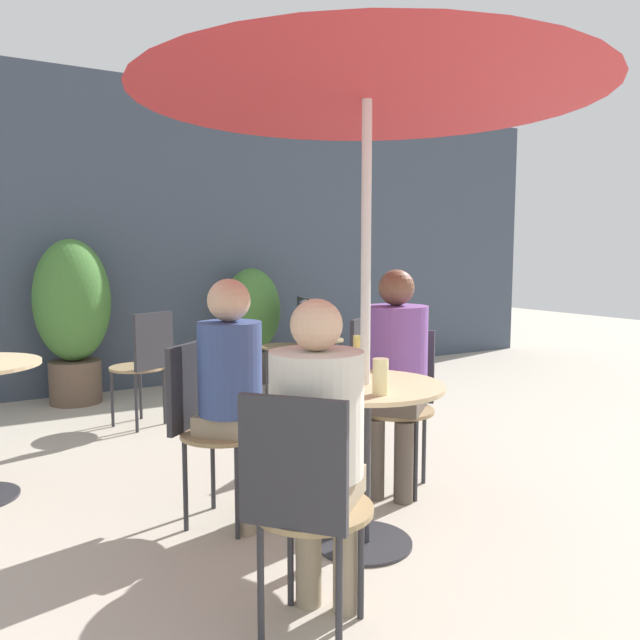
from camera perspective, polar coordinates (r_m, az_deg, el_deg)
The scene contains 18 objects.
ground_plane at distance 2.93m, azimuth 8.58°, elevation -20.96°, with size 20.00×20.00×0.00m, color #B2A899.
storefront_wall at distance 6.37m, azimuth -15.32°, elevation 7.47°, with size 10.00×0.06×3.00m.
cafe_table_near at distance 2.86m, azimuth 4.09°, elevation -9.92°, with size 0.72×0.72×0.75m.
bistro_chair_0 at distance 3.62m, azimuth 7.31°, elevation -6.53°, with size 0.48×0.48×0.89m.
bistro_chair_1 at distance 3.15m, azimuth -10.38°, elevation -8.51°, with size 0.48×0.48×0.89m.
bistro_chair_2 at distance 2.13m, azimuth -1.55°, elevation -15.69°, with size 0.48×0.48×0.89m.
bistro_chair_3 at distance 6.24m, azimuth -0.54°, elevation -1.12°, with size 0.43×0.42×0.89m.
bistro_chair_4 at distance 4.35m, azimuth 2.61°, elevation -4.32°, with size 0.48×0.48×0.89m.
bistro_chair_5 at distance 5.83m, azimuth -2.46°, elevation -1.64°, with size 0.48×0.48×0.89m.
bistro_chair_6 at distance 4.91m, azimuth -15.65°, elevation -3.34°, with size 0.46×0.47×0.89m.
seated_person_0 at distance 3.44m, azimuth 6.86°, elevation -3.87°, with size 0.45×0.44×1.24m.
seated_person_1 at distance 3.04m, azimuth -8.00°, elevation -5.30°, with size 0.39×0.39×1.21m.
seated_person_2 at distance 2.21m, azimuth -0.20°, elevation -10.33°, with size 0.42×0.42×1.18m.
beer_glass_0 at distance 2.59m, azimuth 5.54°, elevation -5.17°, with size 0.07×0.07×0.15m.
beer_glass_1 at distance 3.00m, azimuth 3.63°, elevation -3.23°, with size 0.06×0.06×0.19m.
potted_plant_0 at distance 5.89m, azimuth -21.68°, elevation 0.68°, with size 0.65×0.65×1.45m.
potted_plant_1 at distance 6.43m, azimuth -6.26°, elevation 0.16°, with size 0.59×0.59×1.17m.
umbrella at distance 2.86m, azimuth 4.36°, elevation 22.14°, with size 2.00×2.00×2.26m.
Camera 1 is at (-1.65, -2.02, 1.33)m, focal length 35.00 mm.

